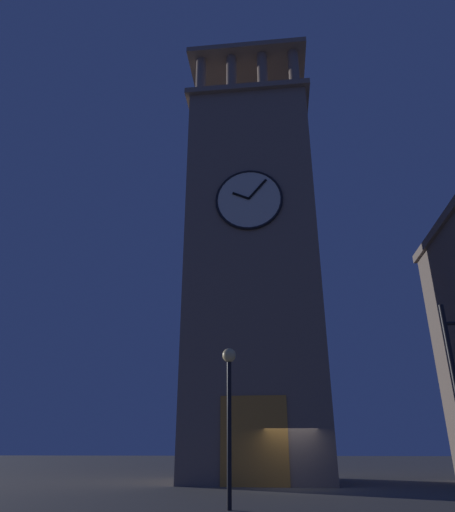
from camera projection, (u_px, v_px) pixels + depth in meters
The scene contains 3 objects.
ground_plane at pixel (294, 488), 20.11m from camera, with size 200.00×200.00×0.00m, color #56544F.
clocktower at pixel (254, 268), 28.81m from camera, with size 8.14×8.12×29.27m.
street_lamp at pixel (229, 391), 14.16m from camera, with size 0.44×0.44×4.59m.
Camera 1 is at (0.48, 22.71, 1.61)m, focal length 31.98 mm.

